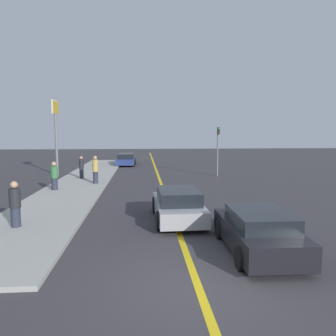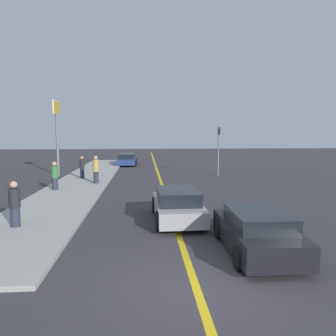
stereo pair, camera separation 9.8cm
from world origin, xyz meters
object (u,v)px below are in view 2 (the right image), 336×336
car_near_right_lane (257,232)px  pedestrian_by_sign (82,167)px  car_ahead_center (177,205)px  pedestrian_mid_group (55,176)px  traffic_light (219,146)px  roadside_sign (56,121)px  car_far_distant (127,159)px  pedestrian_far_standing (96,170)px  pedestrian_near_curb (15,204)px

car_near_right_lane → pedestrian_by_sign: (-7.91, 15.22, 0.32)m
car_ahead_center → pedestrian_mid_group: (-6.63, 6.82, 0.33)m
car_near_right_lane → traffic_light: size_ratio=1.05×
traffic_light → roadside_sign: roadside_sign is taller
pedestrian_by_sign → car_ahead_center: bearing=-63.0°
car_far_distant → traffic_light: 12.19m
car_ahead_center → traffic_light: bearing=68.9°
pedestrian_far_standing → pedestrian_by_sign: pedestrian_far_standing is taller
car_near_right_lane → pedestrian_mid_group: (-8.63, 10.45, 0.33)m
pedestrian_near_curb → car_far_distant: bearing=82.8°
car_ahead_center → car_far_distant: 22.25m
car_far_distant → pedestrian_mid_group: 15.61m
car_ahead_center → roadside_sign: size_ratio=0.70×
car_near_right_lane → car_far_distant: bearing=102.2°
pedestrian_far_standing → pedestrian_near_curb: bearing=-98.5°
car_ahead_center → pedestrian_near_curb: size_ratio=2.52×
pedestrian_mid_group → roadside_sign: size_ratio=0.28×
car_ahead_center → traffic_light: size_ratio=1.08×
traffic_light → car_far_distant: bearing=129.8°
car_ahead_center → roadside_sign: roadside_sign is taller
car_ahead_center → car_far_distant: size_ratio=0.91×
pedestrian_far_standing → roadside_sign: (-3.79, 5.20, 3.36)m
pedestrian_by_sign → traffic_light: traffic_light is taller
traffic_light → pedestrian_by_sign: bearing=-173.6°
car_far_distant → pedestrian_mid_group: size_ratio=2.78×
car_near_right_lane → pedestrian_far_standing: 14.27m
car_far_distant → car_ahead_center: bearing=-80.9°
car_far_distant → traffic_light: traffic_light is taller
pedestrian_by_sign → roadside_sign: bearing=132.4°
car_near_right_lane → pedestrian_mid_group: bearing=130.4°
pedestrian_far_standing → pedestrian_mid_group: bearing=-133.3°
car_near_right_lane → traffic_light: traffic_light is taller
car_far_distant → pedestrian_near_curb: pedestrian_near_curb is taller
pedestrian_near_curb → traffic_light: 17.30m
pedestrian_mid_group → pedestrian_far_standing: 3.06m
car_near_right_lane → pedestrian_by_sign: bearing=118.3°
roadside_sign → car_far_distant: bearing=56.3°
car_near_right_lane → car_ahead_center: 4.14m
pedestrian_by_sign → pedestrian_mid_group: bearing=-98.6°
pedestrian_by_sign → car_far_distant: bearing=75.1°
pedestrian_near_curb → pedestrian_mid_group: pedestrian_mid_group is taller
pedestrian_near_curb → pedestrian_far_standing: bearing=81.5°
roadside_sign → traffic_light: bearing=-6.6°
car_near_right_lane → pedestrian_near_curb: size_ratio=2.44×
car_ahead_center → car_far_distant: car_ahead_center is taller
roadside_sign → car_ahead_center: bearing=-59.7°
car_far_distant → pedestrian_by_sign: (-2.77, -10.44, 0.34)m
car_near_right_lane → car_ahead_center: size_ratio=0.97×
pedestrian_mid_group → pedestrian_far_standing: (2.09, 2.22, 0.09)m
car_ahead_center → pedestrian_mid_group: size_ratio=2.52×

